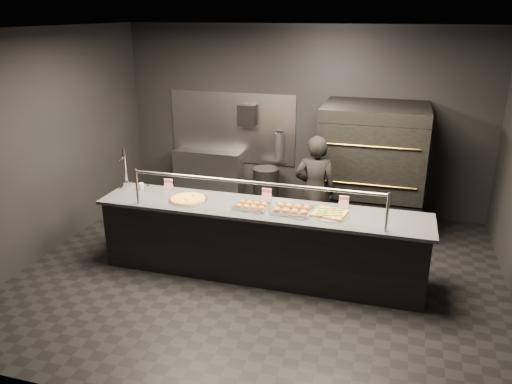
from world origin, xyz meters
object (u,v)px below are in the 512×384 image
service_counter (260,241)px  prep_shelf (209,176)px  beer_tap (126,175)px  trash_bin (266,189)px  fire_extinguisher (279,146)px  square_pizza (330,213)px  pizza_oven (372,168)px  worker (315,191)px  slider_tray_b (292,210)px  round_pizza (188,199)px  slider_tray_a (252,206)px  towel_dispenser (247,115)px

service_counter → prep_shelf: 2.82m
beer_tap → trash_bin: size_ratio=0.82×
service_counter → fire_extinguisher: size_ratio=8.12×
service_counter → prep_shelf: (-1.60, 2.32, -0.01)m
prep_shelf → square_pizza: size_ratio=2.58×
pizza_oven → worker: size_ratio=1.19×
slider_tray_b → round_pizza: bearing=179.2°
slider_tray_a → square_pizza: slider_tray_a is taller
slider_tray_a → slider_tray_b: slider_tray_b is taller
prep_shelf → worker: bearing=-30.6°
square_pizza → trash_bin: size_ratio=0.64×
prep_shelf → square_pizza: 3.41m
prep_shelf → square_pizza: bearing=-43.5°
trash_bin → slider_tray_a: bearing=-79.5°
trash_bin → worker: size_ratio=0.45×
towel_dispenser → fire_extinguisher: 0.74m
fire_extinguisher → trash_bin: bearing=-123.5°
slider_tray_b → square_pizza: size_ratio=1.19×
towel_dispenser → round_pizza: (-0.05, -2.41, -0.61)m
pizza_oven → fire_extinguisher: bearing=162.1°
beer_tap → worker: size_ratio=0.37×
slider_tray_a → trash_bin: size_ratio=0.65×
slider_tray_a → worker: worker is taller
pizza_oven → slider_tray_b: (-0.80, -1.94, -0.02)m
service_counter → fire_extinguisher: service_counter is taller
service_counter → round_pizza: service_counter is taller
slider_tray_b → trash_bin: slider_tray_b is taller
service_counter → slider_tray_b: (0.40, -0.04, 0.49)m
towel_dispenser → slider_tray_a: 2.63m
slider_tray_b → service_counter: bearing=174.7°
slider_tray_a → square_pizza: bearing=2.4°
prep_shelf → fire_extinguisher: (1.25, 0.08, 0.61)m
round_pizza → worker: bearing=37.6°
service_counter → beer_tap: bearing=174.2°
prep_shelf → round_pizza: size_ratio=2.37×
fire_extinguisher → square_pizza: 2.69m
fire_extinguisher → beer_tap: bearing=-126.0°
square_pizza → worker: worker is taller
square_pizza → slider_tray_b: bearing=-175.7°
slider_tray_b → trash_bin: 2.45m
fire_extinguisher → beer_tap: (-1.60, -2.20, 0.03)m
beer_tap → fire_extinguisher: bearing=54.0°
prep_shelf → towel_dispenser: (0.70, 0.07, 1.10)m
pizza_oven → square_pizza: size_ratio=4.11×
service_counter → prep_shelf: bearing=124.6°
fire_extinguisher → pizza_oven: bearing=-17.9°
pizza_oven → trash_bin: 1.83m
trash_bin → square_pizza: bearing=-57.8°
round_pizza → worker: size_ratio=0.32×
fire_extinguisher → slider_tray_a: size_ratio=1.06×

